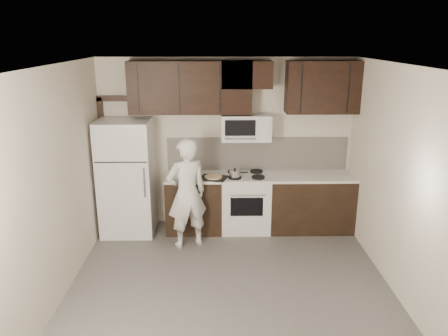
{
  "coord_description": "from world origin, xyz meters",
  "views": [
    {
      "loc": [
        -0.16,
        -4.56,
        3.01
      ],
      "look_at": [
        -0.06,
        0.9,
        1.35
      ],
      "focal_mm": 35.0,
      "sensor_mm": 36.0,
      "label": 1
    }
  ],
  "objects_px": {
    "refrigerator": "(127,177)",
    "person": "(187,193)",
    "microwave": "(246,127)",
    "stove": "(245,202)"
  },
  "relations": [
    {
      "from": "microwave",
      "to": "refrigerator",
      "type": "distance_m",
      "value": 2.0
    },
    {
      "from": "refrigerator",
      "to": "person",
      "type": "distance_m",
      "value": 1.09
    },
    {
      "from": "microwave",
      "to": "refrigerator",
      "type": "height_order",
      "value": "microwave"
    },
    {
      "from": "refrigerator",
      "to": "microwave",
      "type": "bearing_deg",
      "value": 5.15
    },
    {
      "from": "microwave",
      "to": "person",
      "type": "height_order",
      "value": "microwave"
    },
    {
      "from": "refrigerator",
      "to": "person",
      "type": "relative_size",
      "value": 1.1
    },
    {
      "from": "stove",
      "to": "person",
      "type": "bearing_deg",
      "value": -147.8
    },
    {
      "from": "refrigerator",
      "to": "person",
      "type": "xyz_separation_m",
      "value": [
        0.96,
        -0.51,
        -0.08
      ]
    },
    {
      "from": "stove",
      "to": "refrigerator",
      "type": "relative_size",
      "value": 0.52
    },
    {
      "from": "person",
      "to": "microwave",
      "type": "bearing_deg",
      "value": -166.32
    }
  ]
}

